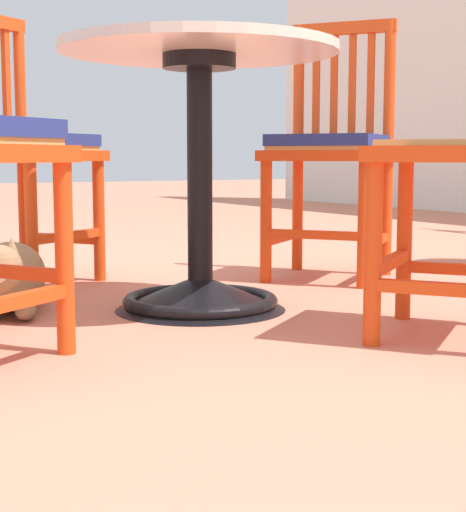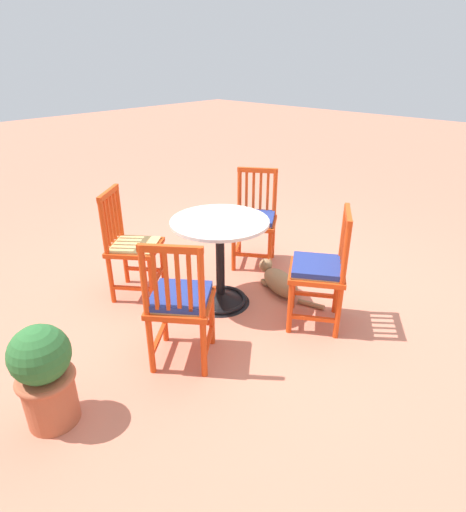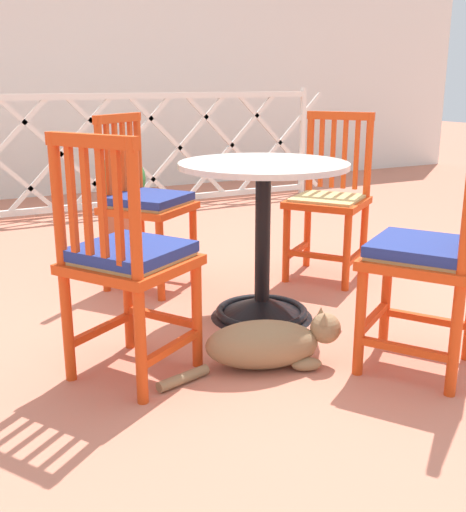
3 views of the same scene
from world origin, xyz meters
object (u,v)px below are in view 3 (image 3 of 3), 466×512
orange_chair_facing_out (329,201)px  tabby_cat (272,344)px  orange_chair_at_corner (127,262)px  cafe_table (262,259)px  orange_chair_near_fence (145,205)px  orange_chair_tucked_in (428,257)px  terracotta_planter (122,199)px

orange_chair_facing_out → tabby_cat: (-0.88, -0.86, -0.34)m
orange_chair_facing_out → tabby_cat: 1.28m
orange_chair_facing_out → orange_chair_at_corner: size_ratio=1.00×
tabby_cat → cafe_table: bearing=63.7°
orange_chair_facing_out → orange_chair_near_fence: size_ratio=1.00×
orange_chair_near_fence → tabby_cat: (0.08, -1.17, -0.35)m
orange_chair_facing_out → tabby_cat: bearing=-135.9°
cafe_table → orange_chair_facing_out: 0.77m
orange_chair_tucked_in → tabby_cat: (-0.51, 0.27, -0.35)m
cafe_table → tabby_cat: size_ratio=1.03×
tabby_cat → orange_chair_tucked_in: bearing=-28.4°
cafe_table → orange_chair_tucked_in: orange_chair_tucked_in is taller
orange_chair_facing_out → terracotta_planter: (-0.82, 1.15, -0.11)m
cafe_table → terracotta_planter: 1.54m
orange_chair_near_fence → terracotta_planter: 0.86m
orange_chair_facing_out → terracotta_planter: size_ratio=1.47×
cafe_table → orange_chair_facing_out: bearing=30.3°
orange_chair_tucked_in → terracotta_planter: orange_chair_tucked_in is taller
orange_chair_facing_out → orange_chair_near_fence: (-0.96, 0.31, 0.01)m
orange_chair_near_fence → terracotta_planter: orange_chair_near_fence is taller
orange_chair_near_fence → cafe_table: bearing=-65.7°
cafe_table → tabby_cat: 0.56m
orange_chair_near_fence → orange_chair_tucked_in: same height
orange_chair_tucked_in → orange_chair_facing_out: bearing=71.5°
orange_chair_facing_out → orange_chair_tucked_in: size_ratio=1.00×
cafe_table → orange_chair_at_corner: 0.81m
cafe_table → tabby_cat: bearing=-116.3°
terracotta_planter → orange_chair_facing_out: bearing=-54.6°
orange_chair_tucked_in → tabby_cat: size_ratio=1.23×
orange_chair_facing_out → orange_chair_near_fence: 1.01m
orange_chair_near_fence → orange_chair_tucked_in: (0.58, -1.44, 0.00)m
orange_chair_tucked_in → tabby_cat: 0.67m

